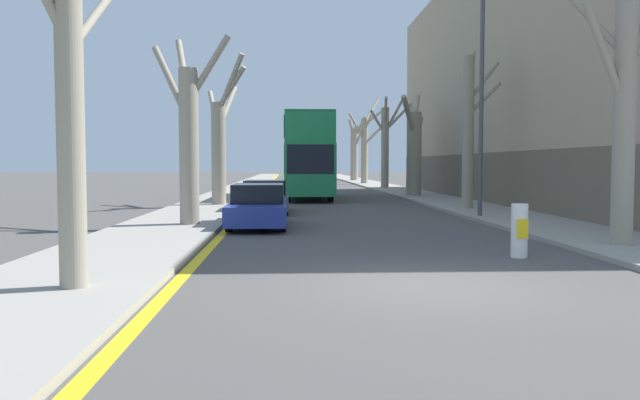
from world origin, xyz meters
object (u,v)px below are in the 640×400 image
Objects in this scene: parked_car_1 at (265,197)px; street_tree_left_0 at (69,53)px; street_tree_right_3 at (386,142)px; street_tree_right_2 at (414,148)px; street_tree_right_4 at (365,145)px; street_tree_left_1 at (189,136)px; parked_car_0 at (258,207)px; double_decker_bus at (307,152)px; lamp_post at (479,93)px; street_tree_right_0 at (625,108)px; street_tree_right_5 at (355,151)px; street_tree_left_2 at (220,141)px; traffic_bollard at (519,231)px; street_tree_right_1 at (469,128)px.

street_tree_left_0 is at bearing -98.16° from parked_car_1.
street_tree_left_0 is 40.81m from street_tree_right_3.
street_tree_right_3 is (0.19, 11.87, 0.81)m from street_tree_right_2.
street_tree_right_3 is 0.84× the size of street_tree_right_4.
street_tree_left_1 reaches higher than parked_car_0.
parked_car_0 is 5.75m from parked_car_1.
lamp_post reaches higher than double_decker_bus.
street_tree_left_1 is 20.43m from street_tree_right_2.
street_tree_right_3 is at bearing 89.93° from street_tree_right_0.
parked_car_1 is (-8.59, -46.68, -2.84)m from street_tree_right_5.
street_tree_right_4 is 2.03× the size of parked_car_1.
street_tree_left_2 reaches higher than parked_car_1.
traffic_bollard is (-2.66, -24.09, -2.35)m from street_tree_right_2.
street_tree_left_0 is 1.16× the size of street_tree_right_2.
street_tree_right_1 is 0.79× the size of street_tree_right_4.
street_tree_right_4 reaches higher than street_tree_right_1.
street_tree_right_3 reaches higher than street_tree_right_2.
street_tree_right_0 is at bearing -89.81° from street_tree_right_4.
double_decker_bus is at bearing 112.70° from lamp_post.
street_tree_right_4 is (-0.20, 11.61, 0.06)m from street_tree_right_3.
lamp_post is 10.14m from traffic_bollard.
street_tree_right_1 is 13.60m from traffic_bollard.
street_tree_right_2 is 0.79× the size of lamp_post.
street_tree_right_1 is 46.04m from street_tree_right_5.
street_tree_right_2 is at bearing 58.96° from street_tree_left_1.
street_tree_right_2 reaches higher than street_tree_right_0.
street_tree_left_1 is at bearing -148.75° from street_tree_right_1.
street_tree_right_5 is at bearing 80.70° from parked_car_0.
street_tree_right_1 is at bearing 78.19° from traffic_bollard.
traffic_bollard is at bearing -158.35° from street_tree_right_0.
street_tree_right_1 is 8.97m from parked_car_1.
street_tree_left_2 is at bearing -108.64° from street_tree_right_4.
double_decker_bus is (-6.41, -1.41, -0.30)m from street_tree_right_2.
traffic_bollard is at bearing -65.02° from parked_car_1.
parked_car_0 is 1.04× the size of parked_car_1.
street_tree_left_1 is 9.56m from street_tree_left_2.
street_tree_right_0 is 0.74× the size of street_tree_right_4.
street_tree_right_0 is 8.19m from lamp_post.
street_tree_right_1 is 11.66m from double_decker_bus.
street_tree_left_0 is at bearing -123.24° from street_tree_right_1.
street_tree_right_2 reaches higher than double_decker_bus.
street_tree_right_4 reaches higher than traffic_bollard.
street_tree_right_3 is 23.09m from street_tree_right_5.
street_tree_right_3 is 25.30m from parked_car_1.
parked_car_0 is at bearing -101.61° from street_tree_right_4.
parked_car_1 is (-8.42, -11.71, -2.30)m from street_tree_right_2.
street_tree_right_3 is at bearing 85.47° from traffic_bollard.
street_tree_right_1 is at bearing -90.13° from street_tree_right_5.
street_tree_left_0 is at bearing -101.83° from street_tree_right_4.
street_tree_left_0 reaches higher than street_tree_right_0.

